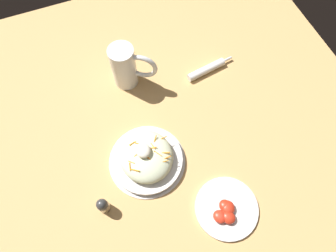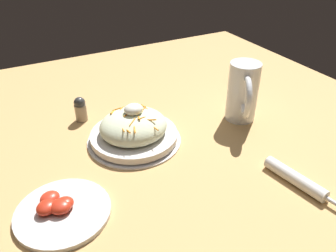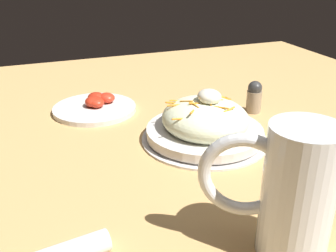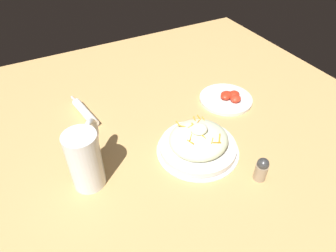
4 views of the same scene
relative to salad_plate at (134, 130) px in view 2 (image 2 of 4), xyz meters
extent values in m
plane|color=tan|center=(-0.04, 0.06, -0.03)|extent=(1.43, 1.43, 0.00)
cylinder|color=silver|center=(0.00, 0.00, -0.03)|extent=(0.23, 0.23, 0.01)
cylinder|color=silver|center=(0.00, 0.00, -0.02)|extent=(0.22, 0.22, 0.02)
ellipsoid|color=beige|center=(0.00, 0.00, 0.01)|extent=(0.17, 0.16, 0.07)
cylinder|color=orange|center=(-0.01, 0.03, 0.05)|extent=(0.01, 0.02, 0.01)
cylinder|color=orange|center=(-0.04, -0.02, 0.04)|extent=(0.01, 0.03, 0.01)
cylinder|color=orange|center=(0.02, -0.05, 0.04)|extent=(0.02, 0.01, 0.01)
cylinder|color=orange|center=(0.04, 0.04, 0.04)|extent=(0.01, 0.02, 0.01)
cylinder|color=orange|center=(0.01, -0.05, 0.04)|extent=(0.02, 0.02, 0.00)
cylinder|color=orange|center=(0.00, -0.02, 0.05)|extent=(0.01, 0.03, 0.01)
cylinder|color=orange|center=(-0.03, 0.04, 0.04)|extent=(0.03, 0.02, 0.01)
cylinder|color=orange|center=(-0.03, -0.01, 0.04)|extent=(0.02, 0.02, 0.00)
cylinder|color=orange|center=(-0.01, 0.00, 0.05)|extent=(0.03, 0.01, 0.00)
cylinder|color=orange|center=(-0.01, 0.03, 0.05)|extent=(0.02, 0.01, 0.01)
cylinder|color=orange|center=(0.04, -0.04, 0.04)|extent=(0.02, 0.02, 0.01)
cylinder|color=orange|center=(0.02, 0.00, 0.05)|extent=(0.02, 0.01, 0.01)
cylinder|color=orange|center=(0.01, 0.03, 0.04)|extent=(0.02, 0.02, 0.01)
cylinder|color=orange|center=(0.02, 0.05, 0.04)|extent=(0.01, 0.03, 0.01)
cylinder|color=orange|center=(-0.03, 0.06, 0.03)|extent=(0.00, 0.03, 0.01)
cylinder|color=orange|center=(0.03, 0.05, 0.04)|extent=(0.00, 0.03, 0.01)
ellipsoid|color=white|center=(0.00, 0.00, 0.06)|extent=(0.05, 0.04, 0.03)
cylinder|color=white|center=(-0.31, 0.03, 0.05)|extent=(0.08, 0.08, 0.16)
cylinder|color=orange|center=(-0.31, 0.03, 0.03)|extent=(0.07, 0.07, 0.12)
cylinder|color=white|center=(-0.31, 0.03, 0.09)|extent=(0.07, 0.07, 0.01)
torus|color=white|center=(-0.27, 0.09, 0.06)|extent=(0.07, 0.10, 0.10)
cylinder|color=white|center=(-0.24, 0.31, -0.02)|extent=(0.05, 0.15, 0.03)
cylinder|color=silver|center=(-0.25, 0.40, -0.02)|extent=(0.01, 0.04, 0.01)
cylinder|color=silver|center=(0.22, 0.16, -0.03)|extent=(0.18, 0.18, 0.01)
ellipsoid|color=red|center=(0.23, 0.13, -0.01)|extent=(0.05, 0.05, 0.02)
ellipsoid|color=red|center=(0.21, 0.16, -0.01)|extent=(0.05, 0.04, 0.02)
ellipsoid|color=red|center=(0.22, 0.16, -0.01)|extent=(0.05, 0.05, 0.02)
ellipsoid|color=red|center=(0.24, 0.15, -0.01)|extent=(0.05, 0.05, 0.02)
cylinder|color=gray|center=(0.09, -0.16, -0.01)|extent=(0.03, 0.03, 0.05)
sphere|color=#333333|center=(0.09, -0.16, 0.02)|extent=(0.03, 0.03, 0.03)
camera|label=1|loc=(0.29, -0.05, 0.84)|focal=31.68mm
camera|label=2|loc=(0.26, 0.66, 0.46)|focal=36.37mm
camera|label=3|loc=(-0.60, 0.30, 0.30)|focal=42.51mm
camera|label=4|loc=(-0.36, -0.50, 0.59)|focal=32.63mm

